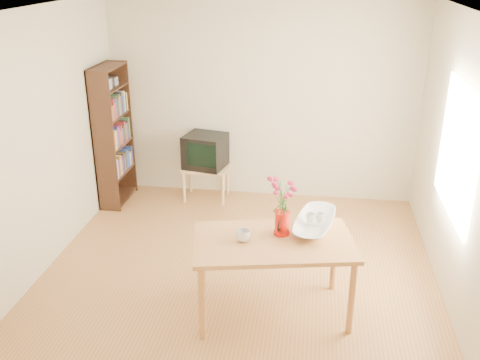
% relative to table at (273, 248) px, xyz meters
% --- Properties ---
extents(room, '(4.50, 4.50, 4.50)m').
position_rel_table_xyz_m(room, '(-0.37, 0.41, 0.63)').
color(room, '#A76F3B').
rests_on(room, ground).
extents(table, '(1.51, 1.05, 0.75)m').
position_rel_table_xyz_m(table, '(0.00, 0.00, 0.00)').
color(table, '#BD7A40').
rests_on(table, ground).
extents(tv_stand, '(0.60, 0.45, 0.46)m').
position_rel_table_xyz_m(tv_stand, '(-1.10, 2.37, -0.28)').
color(tv_stand, tan).
rests_on(tv_stand, ground).
extents(bookshelf, '(0.28, 0.70, 1.80)m').
position_rel_table_xyz_m(bookshelf, '(-2.24, 2.15, 0.17)').
color(bookshelf, black).
rests_on(bookshelf, ground).
extents(pitcher, '(0.15, 0.22, 0.22)m').
position_rel_table_xyz_m(pitcher, '(0.06, 0.12, 0.18)').
color(pitcher, red).
rests_on(pitcher, table).
extents(flowers, '(0.25, 0.25, 0.36)m').
position_rel_table_xyz_m(flowers, '(0.06, 0.12, 0.47)').
color(flowers, '#EB3766').
rests_on(flowers, pitcher).
extents(mug, '(0.18, 0.18, 0.10)m').
position_rel_table_xyz_m(mug, '(-0.26, -0.05, 0.13)').
color(mug, white).
rests_on(mug, table).
extents(bowl, '(0.57, 0.57, 0.46)m').
position_rel_table_xyz_m(bowl, '(0.34, 0.31, 0.31)').
color(bowl, white).
rests_on(bowl, table).
extents(teacup_a, '(0.10, 0.10, 0.07)m').
position_rel_table_xyz_m(teacup_a, '(0.30, 0.31, 0.27)').
color(teacup_a, white).
rests_on(teacup_a, bowl).
extents(teacup_b, '(0.09, 0.09, 0.07)m').
position_rel_table_xyz_m(teacup_b, '(0.39, 0.33, 0.27)').
color(teacup_b, white).
rests_on(teacup_b, bowl).
extents(television, '(0.58, 0.56, 0.43)m').
position_rel_table_xyz_m(television, '(-1.10, 2.39, 0.02)').
color(television, black).
rests_on(television, tv_stand).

